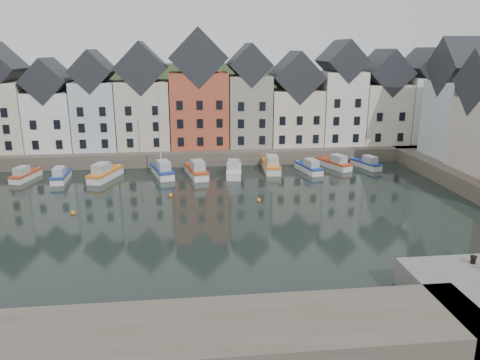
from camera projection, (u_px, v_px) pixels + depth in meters
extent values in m
plane|color=black|center=(208.00, 219.00, 47.61)|extent=(260.00, 260.00, 0.00)
cube|color=#4F4A3C|center=(199.00, 149.00, 76.03)|extent=(90.00, 16.00, 2.00)
cube|color=#4F4A3C|center=(42.00, 351.00, 25.21)|extent=(50.00, 6.00, 2.00)
ellipsoid|color=#202E17|center=(198.00, 207.00, 106.05)|extent=(153.60, 70.40, 64.00)
sphere|color=black|center=(125.00, 91.00, 92.44)|extent=(5.77, 5.77, 5.77)
sphere|color=black|center=(304.00, 88.00, 106.21)|extent=(5.27, 5.27, 5.27)
sphere|color=black|center=(343.00, 91.00, 100.77)|extent=(5.07, 5.07, 5.07)
sphere|color=black|center=(262.00, 92.00, 99.83)|extent=(5.01, 5.01, 5.01)
sphere|color=black|center=(11.00, 100.00, 95.85)|extent=(3.94, 3.94, 3.94)
sphere|color=black|center=(319.00, 88.00, 106.13)|extent=(5.21, 5.21, 5.21)
sphere|color=black|center=(204.00, 89.00, 101.65)|extent=(5.45, 5.45, 5.45)
sphere|color=black|center=(380.00, 97.00, 95.98)|extent=(4.49, 4.49, 4.49)
cube|color=beige|center=(2.00, 116.00, 69.30)|extent=(7.67, 8.00, 10.07)
cube|color=white|center=(53.00, 121.00, 70.29)|extent=(6.56, 8.00, 8.61)
cube|color=black|center=(48.00, 80.00, 68.68)|extent=(6.56, 8.16, 6.56)
cube|color=silver|center=(97.00, 115.00, 70.81)|extent=(6.20, 8.00, 10.02)
cube|color=black|center=(93.00, 71.00, 69.04)|extent=(6.20, 8.16, 6.20)
cube|color=beige|center=(145.00, 114.00, 71.58)|extent=(7.70, 8.00, 10.08)
cube|color=black|center=(142.00, 68.00, 69.69)|extent=(7.70, 8.16, 7.70)
cube|color=#BB4F35|center=(199.00, 110.00, 72.32)|extent=(8.69, 8.00, 11.28)
cube|color=black|center=(198.00, 58.00, 70.21)|extent=(8.69, 8.16, 8.69)
cube|color=gray|center=(248.00, 110.00, 73.23)|extent=(6.43, 8.00, 10.78)
cube|color=black|center=(249.00, 65.00, 71.34)|extent=(6.43, 8.16, 6.43)
cube|color=beige|center=(294.00, 117.00, 74.33)|extent=(7.88, 8.00, 8.56)
cube|color=black|center=(295.00, 77.00, 72.64)|extent=(7.88, 8.16, 7.88)
cube|color=white|center=(339.00, 108.00, 74.76)|extent=(6.50, 8.00, 11.27)
cube|color=black|center=(342.00, 61.00, 72.80)|extent=(6.50, 8.16, 6.50)
cube|color=beige|center=(380.00, 113.00, 75.79)|extent=(7.23, 8.00, 9.32)
cube|color=black|center=(384.00, 72.00, 74.04)|extent=(7.23, 8.16, 7.23)
cube|color=white|center=(421.00, 109.00, 76.40)|extent=(6.18, 8.00, 10.32)
cube|color=black|center=(425.00, 67.00, 74.59)|extent=(6.18, 8.16, 6.18)
cube|color=silver|center=(460.00, 120.00, 65.14)|extent=(7.47, 8.00, 10.38)
cube|color=black|center=(466.00, 67.00, 63.20)|extent=(7.62, 8.00, 8.00)
sphere|color=orange|center=(171.00, 195.00, 54.78)|extent=(0.50, 0.50, 0.50)
sphere|color=orange|center=(259.00, 200.00, 53.01)|extent=(0.50, 0.50, 0.50)
sphere|color=orange|center=(73.00, 213.00, 48.91)|extent=(0.50, 0.50, 0.50)
cube|color=silver|center=(26.00, 177.00, 61.98)|extent=(2.87, 5.53, 0.97)
cube|color=#B03C19|center=(25.00, 173.00, 61.84)|extent=(2.98, 5.66, 0.22)
cube|color=#A6AAAE|center=(21.00, 171.00, 60.94)|extent=(1.73, 2.36, 1.06)
cube|color=silver|center=(61.00, 178.00, 61.47)|extent=(1.88, 5.56, 1.01)
cube|color=navy|center=(61.00, 174.00, 61.32)|extent=(1.97, 5.68, 0.23)
cube|color=#A6AAAE|center=(59.00, 172.00, 60.39)|extent=(1.37, 2.25, 1.10)
cube|color=silver|center=(106.00, 176.00, 62.21)|extent=(4.00, 6.77, 1.19)
cube|color=orange|center=(105.00, 171.00, 62.03)|extent=(4.14, 6.93, 0.27)
cube|color=#A6AAAE|center=(101.00, 168.00, 60.94)|extent=(2.29, 2.95, 1.30)
cube|color=silver|center=(162.00, 173.00, 63.72)|extent=(3.51, 6.67, 1.17)
cube|color=navy|center=(162.00, 169.00, 63.54)|extent=(3.65, 6.82, 0.27)
cube|color=#A6AAAE|center=(163.00, 166.00, 62.51)|extent=(2.11, 2.86, 1.28)
cylinder|color=silver|center=(159.00, 129.00, 62.66)|extent=(0.15, 0.15, 11.72)
cube|color=silver|center=(196.00, 173.00, 63.64)|extent=(3.19, 6.81, 1.20)
cube|color=#B03C19|center=(196.00, 168.00, 63.46)|extent=(3.32, 6.96, 0.27)
cube|color=#A6AAAE|center=(198.00, 165.00, 62.38)|extent=(2.01, 2.87, 1.31)
cube|color=silver|center=(234.00, 172.00, 64.11)|extent=(2.54, 6.45, 1.15)
cube|color=silver|center=(234.00, 168.00, 63.94)|extent=(2.66, 6.59, 0.26)
cube|color=#A6AAAE|center=(234.00, 165.00, 62.86)|extent=(1.72, 2.66, 1.26)
cube|color=silver|center=(271.00, 168.00, 66.49)|extent=(2.37, 6.72, 1.21)
cube|color=orange|center=(271.00, 163.00, 66.31)|extent=(2.49, 6.86, 0.28)
cube|color=#A6AAAE|center=(272.00, 160.00, 65.17)|extent=(1.70, 2.73, 1.32)
cube|color=silver|center=(308.00, 170.00, 65.76)|extent=(2.88, 5.79, 1.02)
cube|color=navy|center=(309.00, 166.00, 65.61)|extent=(2.99, 5.92, 0.23)
cube|color=#A6AAAE|center=(312.00, 163.00, 64.70)|extent=(1.76, 2.46, 1.11)
cube|color=silver|center=(334.00, 166.00, 67.97)|extent=(3.81, 6.03, 1.06)
cube|color=#B03C19|center=(334.00, 162.00, 67.81)|extent=(3.94, 6.17, 0.24)
cube|color=#A6AAAE|center=(339.00, 159.00, 66.92)|extent=(2.13, 2.66, 1.16)
cube|color=silver|center=(366.00, 165.00, 68.16)|extent=(3.18, 5.46, 0.96)
cube|color=navy|center=(366.00, 162.00, 68.01)|extent=(3.30, 5.58, 0.22)
cube|color=#A6AAAE|center=(370.00, 160.00, 67.19)|extent=(1.83, 2.38, 1.05)
cylinder|color=black|center=(473.00, 260.00, 33.19)|extent=(0.36, 0.36, 0.50)
cylinder|color=black|center=(474.00, 257.00, 33.12)|extent=(0.48, 0.48, 0.08)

